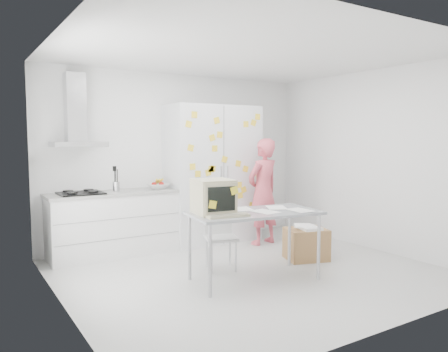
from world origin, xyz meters
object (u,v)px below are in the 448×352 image
person (263,192)px  cardboard_box (306,244)px  chair (220,231)px  desk (229,204)px

person → cardboard_box: bearing=76.6°
chair → person: bearing=49.5°
desk → chair: desk is taller
cardboard_box → desk: bearing=-170.7°
person → cardboard_box: 1.22m
person → desk: person is taller
desk → chair: size_ratio=1.90×
desk → chair: (0.21, 0.54, -0.44)m
chair → cardboard_box: 1.29m
person → desk: size_ratio=1.04×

